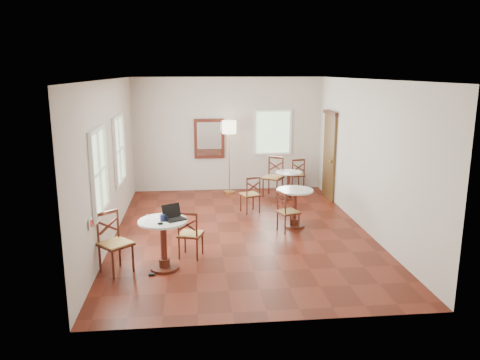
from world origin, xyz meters
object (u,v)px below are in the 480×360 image
at_px(chair_back_a, 296,174).
at_px(power_adapter, 151,275).
at_px(chair_near_a, 190,234).
at_px(cafe_table_back, 288,182).
at_px(water_glass, 148,217).
at_px(cafe_table_near, 164,239).
at_px(cafe_table_mid, 295,204).
at_px(chair_back_b, 273,177).
at_px(navy_mug, 163,218).
at_px(chair_mid_b, 287,212).
at_px(laptop, 173,216).
at_px(chair_mid_a, 251,194).
at_px(chair_near_b, 115,243).
at_px(mouse, 160,223).
at_px(floor_lamp, 229,132).

height_order(chair_back_a, power_adapter, chair_back_a).
height_order(chair_near_a, power_adapter, chair_near_a).
xyz_separation_m(cafe_table_back, water_glass, (-3.11, -4.03, 0.45)).
bearing_deg(cafe_table_near, cafe_table_mid, 36.74).
bearing_deg(chair_back_b, cafe_table_back, -10.48).
bearing_deg(navy_mug, power_adapter, -136.03).
bearing_deg(navy_mug, chair_mid_b, 35.61).
relative_size(laptop, power_adapter, 4.57).
bearing_deg(chair_back_b, power_adapter, -88.69).
height_order(chair_mid_a, chair_back_b, chair_back_b).
bearing_deg(chair_mid_b, chair_back_a, -34.38).
distance_m(chair_near_b, water_glass, 0.66).
distance_m(cafe_table_mid, mouse, 3.36).
xyz_separation_m(floor_lamp, power_adapter, (-1.63, -5.08, -1.59)).
bearing_deg(chair_mid_b, chair_near_a, 102.15).
bearing_deg(floor_lamp, laptop, -104.88).
height_order(cafe_table_mid, floor_lamp, floor_lamp).
relative_size(chair_near_a, chair_mid_b, 1.02).
relative_size(cafe_table_back, chair_near_b, 0.71).
relative_size(cafe_table_near, chair_back_a, 0.95).
bearing_deg(chair_back_b, mouse, -87.24).
height_order(chair_back_b, water_glass, chair_back_b).
bearing_deg(mouse, power_adapter, -174.70).
relative_size(cafe_table_mid, chair_back_b, 0.78).
relative_size(chair_near_b, mouse, 10.78).
bearing_deg(mouse, cafe_table_mid, 37.47).
bearing_deg(cafe_table_mid, chair_mid_a, 125.70).
distance_m(chair_near_a, floor_lamp, 4.64).
xyz_separation_m(cafe_table_mid, water_glass, (-2.80, -1.86, 0.39)).
distance_m(chair_mid_b, chair_back_a, 3.37).
relative_size(mouse, navy_mug, 0.70).
bearing_deg(navy_mug, chair_back_a, 56.72).
distance_m(cafe_table_mid, chair_near_a, 2.57).
bearing_deg(chair_near_b, chair_back_a, 8.35).
height_order(cafe_table_back, navy_mug, navy_mug).
relative_size(chair_near_b, chair_mid_b, 1.18).
bearing_deg(water_glass, chair_mid_a, 55.57).
distance_m(chair_back_a, floor_lamp, 2.15).
relative_size(cafe_table_near, chair_back_b, 0.83).
bearing_deg(floor_lamp, chair_near_b, -114.54).
relative_size(cafe_table_back, laptop, 1.68).
height_order(chair_mid_a, water_glass, water_glass).
height_order(chair_near_a, navy_mug, navy_mug).
xyz_separation_m(cafe_table_near, chair_near_a, (0.42, 0.47, -0.10)).
relative_size(cafe_table_near, laptop, 2.03).
relative_size(cafe_table_near, chair_near_b, 0.85).
bearing_deg(chair_near_b, chair_near_a, -20.46).
distance_m(chair_back_b, floor_lamp, 1.63).
distance_m(chair_mid_b, chair_back_b, 2.75).
bearing_deg(chair_mid_b, chair_back_b, -22.91).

